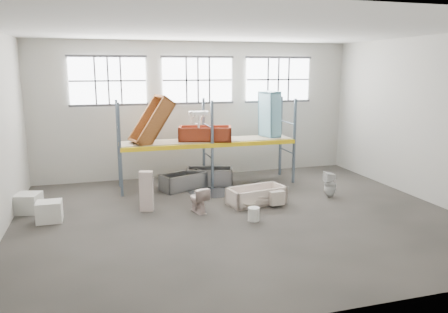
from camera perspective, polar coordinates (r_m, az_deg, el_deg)
name	(u,v)px	position (r m, az deg, el deg)	size (l,w,h in m)	color
floor	(239,218)	(12.08, 2.02, -8.13)	(12.00, 10.00, 0.10)	#4C4741
ceiling	(241,27)	(11.42, 2.21, 16.72)	(12.00, 10.00, 0.10)	silver
wall_back	(197,110)	(16.32, -3.53, 6.20)	(12.00, 0.10, 5.00)	#B8B6AA
wall_front	(342,168)	(6.95, 15.39, -1.52)	(12.00, 0.10, 5.00)	#A5A399
wall_right	(428,119)	(14.56, 25.41, 4.45)	(0.10, 10.00, 5.00)	#B6B4A9
window_left	(108,81)	(15.74, -15.08, 9.64)	(2.60, 0.04, 1.60)	white
window_mid	(198,80)	(16.14, -3.49, 10.05)	(2.60, 0.04, 1.60)	white
window_right	(278,80)	(17.14, 7.16, 10.07)	(2.60, 0.04, 1.60)	white
rack_upright_la	(120,150)	(13.93, -13.58, 0.82)	(0.08, 0.08, 3.00)	slate
rack_upright_lb	(118,144)	(15.12, -13.82, 1.63)	(0.08, 0.08, 3.00)	slate
rack_upright_ma	(212,145)	(14.38, -1.57, 1.47)	(0.08, 0.08, 3.00)	slate
rack_upright_mb	(204,140)	(15.53, -2.70, 2.21)	(0.08, 0.08, 3.00)	slate
rack_upright_ra	(294,141)	(15.41, 9.29, 2.00)	(0.08, 0.08, 3.00)	slate
rack_upright_rb	(281,136)	(16.48, 7.49, 2.67)	(0.08, 0.08, 3.00)	slate
rack_beam_front	(212,145)	(14.38, -1.57, 1.47)	(6.00, 0.10, 0.14)	yellow
rack_beam_back	(204,140)	(15.53, -2.70, 2.21)	(6.00, 0.10, 0.14)	yellow
shelf_deck	(208,140)	(14.94, -2.16, 2.16)	(5.90, 1.10, 0.03)	gray
wet_patch	(214,190)	(14.53, -1.34, -4.49)	(1.80, 1.80, 0.00)	black
bathtub_beige	(256,195)	(13.13, 4.31, -5.15)	(1.72, 0.81, 0.51)	beige
cistern_spare	(277,198)	(12.84, 7.02, -5.47)	(0.43, 0.20, 0.41)	beige
sink_in_tub	(249,204)	(12.58, 3.37, -6.33)	(0.41, 0.41, 0.14)	beige
toilet_beige	(198,199)	(12.32, -3.44, -5.69)	(0.41, 0.73, 0.74)	silver
cistern_tall	(146,191)	(12.55, -10.23, -4.53)	(0.37, 0.24, 1.16)	beige
toilet_white	(330,185)	(14.08, 13.88, -3.62)	(0.37, 0.38, 0.83)	white
steel_tub_left	(183,181)	(14.66, -5.39, -3.27)	(1.51, 0.71, 0.56)	#A5A9AD
steel_tub_right	(210,176)	(15.20, -1.93, -2.63)	(1.61, 0.75, 0.59)	#ABADB3
rust_tub_flat	(205,134)	(14.82, -2.52, 3.01)	(1.79, 0.84, 0.50)	maroon
rust_tub_tilted	(152,122)	(14.49, -9.53, 4.57)	(1.79, 0.84, 0.50)	#9C6025
sink_on_shelf	(199,127)	(14.46, -3.36, 3.89)	(0.66, 0.51, 0.59)	white
blue_tub_upright	(270,115)	(15.65, 6.05, 5.54)	(1.65, 0.77, 0.46)	#72B0C7
bucket	(254,214)	(11.71, 3.95, -7.60)	(0.31, 0.31, 0.36)	silver
carton_near	(49,211)	(12.49, -22.11, -6.76)	(0.65, 0.55, 0.55)	white
carton_far	(28,203)	(13.51, -24.52, -5.62)	(0.66, 0.66, 0.55)	silver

